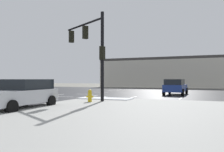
{
  "coord_description": "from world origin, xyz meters",
  "views": [
    {
      "loc": [
        12.28,
        -20.31,
        1.6
      ],
      "look_at": [
        1.41,
        6.11,
        1.98
      ],
      "focal_mm": 38.43,
      "sensor_mm": 36.0,
      "label": 1
    }
  ],
  "objects_px": {
    "sedan_silver": "(22,93)",
    "traffic_signal_mast": "(91,44)",
    "sedan_blue": "(175,87)",
    "fire_hydrant": "(90,96)"
  },
  "relations": [
    {
      "from": "traffic_signal_mast",
      "to": "fire_hydrant",
      "type": "xyz_separation_m",
      "value": [
        0.59,
        -1.36,
        -3.58
      ]
    },
    {
      "from": "fire_hydrant",
      "to": "sedan_silver",
      "type": "xyz_separation_m",
      "value": [
        -1.95,
        -3.97,
        0.32
      ]
    },
    {
      "from": "traffic_signal_mast",
      "to": "sedan_silver",
      "type": "relative_size",
      "value": 1.29
    },
    {
      "from": "traffic_signal_mast",
      "to": "sedan_silver",
      "type": "xyz_separation_m",
      "value": [
        -1.36,
        -5.33,
        -3.26
      ]
    },
    {
      "from": "traffic_signal_mast",
      "to": "sedan_blue",
      "type": "bearing_deg",
      "value": -83.56
    },
    {
      "from": "sedan_silver",
      "to": "sedan_blue",
      "type": "bearing_deg",
      "value": 156.14
    },
    {
      "from": "sedan_silver",
      "to": "traffic_signal_mast",
      "type": "bearing_deg",
      "value": 162.99
    },
    {
      "from": "traffic_signal_mast",
      "to": "sedan_blue",
      "type": "distance_m",
      "value": 11.33
    },
    {
      "from": "sedan_blue",
      "to": "fire_hydrant",
      "type": "bearing_deg",
      "value": 162.37
    },
    {
      "from": "traffic_signal_mast",
      "to": "fire_hydrant",
      "type": "height_order",
      "value": "traffic_signal_mast"
    }
  ]
}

